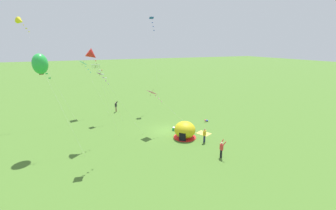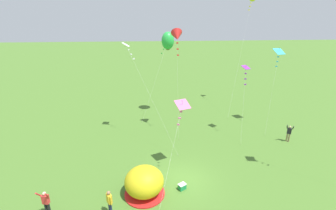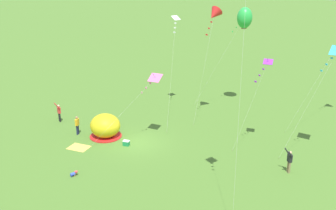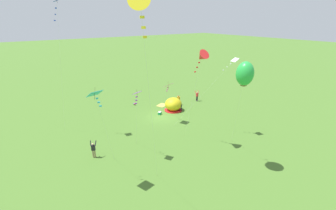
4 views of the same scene
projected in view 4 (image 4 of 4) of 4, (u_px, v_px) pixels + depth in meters
name	position (u px, v px, depth m)	size (l,w,h in m)	color
ground_plane	(161.00, 117.00, 33.51)	(300.00, 300.00, 0.00)	#477028
popup_tent	(173.00, 104.00, 35.64)	(2.81, 2.81, 2.10)	gold
picnic_blanket	(162.00, 105.00, 38.11)	(1.70, 1.30, 0.01)	gold
cooler_box	(160.00, 113.00, 34.37)	(0.64, 0.57, 0.44)	#1E8C4C
toddler_crawling	(134.00, 104.00, 38.17)	(0.31, 0.55, 0.32)	blue
person_strolling	(93.00, 149.00, 23.46)	(0.72, 0.66, 1.89)	#8C7251
person_center_field	(178.00, 99.00, 37.95)	(0.40, 0.52, 1.72)	#1E2347
person_flying_kite	(197.00, 96.00, 39.68)	(0.68, 0.55, 1.89)	black
kite_red	(202.00, 57.00, 22.80)	(1.16, 3.17, 10.88)	silver
kite_cyan	(96.00, 96.00, 17.24)	(2.71, 3.71, 8.87)	silver
kite_white	(231.00, 63.00, 25.85)	(4.81, 6.02, 9.62)	silver
kite_pink	(168.00, 86.00, 30.19)	(3.07, 5.87, 5.89)	silver
kite_yellow	(140.00, 4.00, 9.21)	(4.93, 6.56, 14.93)	silver
kite_purple	(137.00, 96.00, 21.68)	(1.44, 3.23, 7.45)	silver
kite_green	(245.00, 74.00, 19.27)	(4.34, 4.04, 10.39)	silver
kite_blue	(57.00, 9.00, 23.73)	(1.66, 2.12, 15.80)	silver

